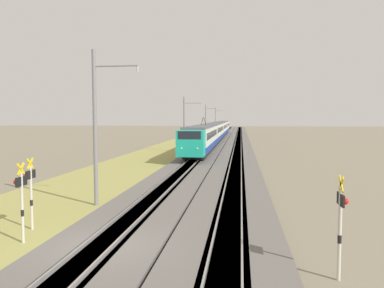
{
  "coord_description": "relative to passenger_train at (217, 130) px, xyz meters",
  "views": [
    {
      "loc": [
        -12.68,
        -4.99,
        4.92
      ],
      "look_at": [
        25.46,
        0.0,
        2.18
      ],
      "focal_mm": 35.0,
      "sensor_mm": 36.0,
      "label": 1
    }
  ],
  "objects": [
    {
      "name": "track_main",
      "position": [
        -14.74,
        0.0,
        -2.15
      ],
      "size": [
        240.0,
        1.57,
        0.45
      ],
      "color": "#4C4238",
      "rests_on": "ground"
    },
    {
      "name": "catenary_mast_near",
      "position": [
        -58.06,
        2.78,
        2.1
      ],
      "size": [
        0.22,
        2.56,
        8.55
      ],
      "color": "slate",
      "rests_on": "ground"
    },
    {
      "name": "ballast_main",
      "position": [
        -14.74,
        0.0,
        -2.16
      ],
      "size": [
        240.0,
        4.4,
        0.3
      ],
      "color": "#605B56",
      "rests_on": "ground"
    },
    {
      "name": "grass_verge",
      "position": [
        -14.74,
        5.62,
        -2.25
      ],
      "size": [
        240.0,
        8.47,
        0.12
      ],
      "color": "#99934C",
      "rests_on": "ground"
    },
    {
      "name": "crossing_signal_far",
      "position": [
        -65.95,
        -7.97,
        -0.37
      ],
      "size": [
        0.7,
        0.23,
        3.19
      ],
      "rotation": [
        0.0,
        0.0,
        -1.57
      ],
      "color": "beige",
      "rests_on": "ground"
    },
    {
      "name": "crossing_signal_near",
      "position": [
        -64.35,
        3.27,
        -0.36
      ],
      "size": [
        0.7,
        0.23,
        3.22
      ],
      "rotation": [
        0.0,
        0.0,
        1.57
      ],
      "color": "beige",
      "rests_on": "ground"
    },
    {
      "name": "crossing_signal_aux",
      "position": [
        -62.69,
        3.89,
        -0.36
      ],
      "size": [
        0.7,
        0.23,
        3.21
      ],
      "rotation": [
        0.0,
        0.0,
        1.57
      ],
      "color": "beige",
      "rests_on": "ground"
    },
    {
      "name": "ground_plane",
      "position": [
        -64.74,
        0.0,
        -2.31
      ],
      "size": [
        400.0,
        400.0,
        0.0
      ],
      "primitive_type": "plane",
      "color": "#7A705B"
    },
    {
      "name": "ballast_adjacent",
      "position": [
        -14.74,
        -4.53,
        -2.16
      ],
      "size": [
        240.0,
        4.4,
        0.3
      ],
      "color": "#605B56",
      "rests_on": "ground"
    },
    {
      "name": "catenary_mast_distant",
      "position": [
        38.25,
        2.77,
        1.78
      ],
      "size": [
        0.22,
        2.56,
        7.91
      ],
      "color": "slate",
      "rests_on": "ground"
    },
    {
      "name": "catenary_mast_mid",
      "position": [
        -25.96,
        2.77,
        1.72
      ],
      "size": [
        0.22,
        2.56,
        7.79
      ],
      "color": "slate",
      "rests_on": "ground"
    },
    {
      "name": "track_adjacent",
      "position": [
        -14.74,
        -4.53,
        -2.15
      ],
      "size": [
        240.0,
        1.57,
        0.45
      ],
      "color": "#4C4238",
      "rests_on": "ground"
    },
    {
      "name": "passenger_train",
      "position": [
        0.0,
        0.0,
        0.0
      ],
      "size": [
        81.99,
        2.87,
        4.96
      ],
      "rotation": [
        0.0,
        0.0,
        3.14
      ],
      "color": "#19A88E",
      "rests_on": "ground"
    },
    {
      "name": "catenary_mast_far",
      "position": [
        6.14,
        2.77,
        1.72
      ],
      "size": [
        0.22,
        2.56,
        7.78
      ],
      "color": "slate",
      "rests_on": "ground"
    }
  ]
}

